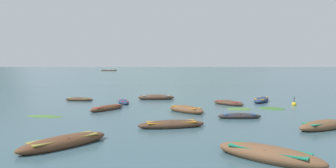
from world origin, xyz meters
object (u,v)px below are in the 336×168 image
(rowboat_9, at_px, (323,125))
(rowboat_13, at_px, (261,100))
(rowboat_4, at_px, (228,103))
(rowboat_7, at_px, (156,97))
(mooring_buoy, at_px, (294,104))
(rowboat_11, at_px, (186,110))
(rowboat_3, at_px, (124,102))
(rowboat_12, at_px, (239,116))
(rowboat_0, at_px, (107,108))
(rowboat_5, at_px, (171,124))
(rowboat_2, at_px, (64,142))
(rowboat_8, at_px, (268,154))
(ferry_0, at_px, (109,70))
(rowboat_10, at_px, (79,99))

(rowboat_9, xyz_separation_m, rowboat_13, (0.13, 13.67, -0.02))
(rowboat_4, height_order, rowboat_7, rowboat_7)
(rowboat_9, bearing_deg, rowboat_7, 126.32)
(mooring_buoy, bearing_deg, rowboat_4, 178.58)
(rowboat_11, height_order, rowboat_13, rowboat_11)
(rowboat_3, bearing_deg, rowboat_11, -41.99)
(rowboat_12, bearing_deg, rowboat_13, 66.41)
(rowboat_9, bearing_deg, rowboat_0, 154.59)
(rowboat_0, bearing_deg, rowboat_9, -25.41)
(rowboat_0, xyz_separation_m, rowboat_5, (5.76, -6.98, 0.01))
(rowboat_0, xyz_separation_m, rowboat_2, (0.74, -11.51, 0.03))
(rowboat_13, bearing_deg, rowboat_9, -90.54)
(rowboat_3, relative_size, rowboat_5, 0.73)
(rowboat_8, xyz_separation_m, ferry_0, (-55.49, 205.74, 0.21))
(rowboat_4, height_order, rowboat_11, rowboat_11)
(rowboat_2, bearing_deg, ferry_0, 102.81)
(rowboat_5, bearing_deg, rowboat_2, -137.90)
(ferry_0, bearing_deg, rowboat_7, -75.02)
(rowboat_2, xyz_separation_m, rowboat_13, (14.37, 18.06, -0.02))
(rowboat_3, height_order, rowboat_10, rowboat_3)
(rowboat_2, height_order, rowboat_10, rowboat_2)
(rowboat_11, height_order, ferry_0, ferry_0)
(rowboat_9, bearing_deg, rowboat_11, 142.95)
(rowboat_0, bearing_deg, ferry_0, 103.34)
(rowboat_7, height_order, rowboat_9, rowboat_7)
(rowboat_3, xyz_separation_m, rowboat_12, (10.11, -8.30, 0.00))
(rowboat_2, relative_size, rowboat_5, 0.96)
(rowboat_0, height_order, mooring_buoy, mooring_buoy)
(rowboat_3, bearing_deg, rowboat_5, -65.99)
(rowboat_10, height_order, rowboat_11, rowboat_11)
(rowboat_5, xyz_separation_m, mooring_buoy, (11.72, 10.70, -0.08))
(rowboat_8, height_order, rowboat_13, rowboat_8)
(rowboat_13, bearing_deg, rowboat_2, -128.51)
(rowboat_2, distance_m, ferry_0, 209.23)
(rowboat_11, bearing_deg, rowboat_9, -37.05)
(rowboat_3, bearing_deg, mooring_buoy, -3.26)
(rowboat_13, height_order, ferry_0, ferry_0)
(rowboat_8, bearing_deg, rowboat_5, 123.24)
(rowboat_7, relative_size, mooring_buoy, 4.32)
(mooring_buoy, bearing_deg, rowboat_7, 161.65)
(rowboat_2, bearing_deg, rowboat_0, 93.70)
(rowboat_12, height_order, rowboat_13, rowboat_13)
(rowboat_3, distance_m, rowboat_9, 18.64)
(rowboat_9, xyz_separation_m, rowboat_10, (-19.73, 13.81, -0.07))
(rowboat_0, xyz_separation_m, rowboat_7, (3.65, 8.31, 0.04))
(rowboat_8, height_order, rowboat_10, rowboat_8)
(rowboat_9, bearing_deg, rowboat_13, 89.46)
(rowboat_11, relative_size, ferry_0, 0.31)
(rowboat_13, bearing_deg, rowboat_3, -172.67)
(rowboat_10, bearing_deg, rowboat_2, -73.22)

